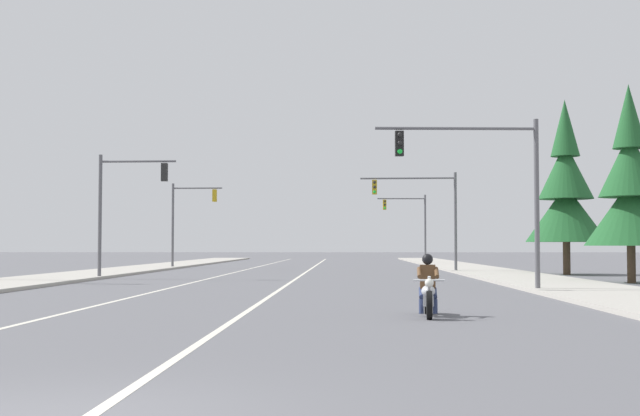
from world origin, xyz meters
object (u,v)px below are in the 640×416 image
(traffic_signal_mid_left, at_px, (187,213))
(conifer_tree_right_verge_near, at_px, (630,191))
(traffic_signal_near_left, at_px, (121,198))
(motorcycle_with_rider, at_px, (428,291))
(traffic_signal_mid_right, at_px, (427,205))
(conifer_tree_right_verge_far, at_px, (566,194))
(traffic_signal_near_right, at_px, (489,176))
(traffic_signal_far_right, at_px, (412,219))

(traffic_signal_mid_left, height_order, conifer_tree_right_verge_near, conifer_tree_right_verge_near)
(traffic_signal_near_left, xyz_separation_m, conifer_tree_right_verge_near, (23.82, -3.75, 0.03))
(traffic_signal_mid_left, bearing_deg, traffic_signal_near_left, -88.70)
(motorcycle_with_rider, height_order, traffic_signal_mid_right, traffic_signal_mid_right)
(conifer_tree_right_verge_far, bearing_deg, traffic_signal_mid_right, 152.78)
(traffic_signal_near_right, height_order, conifer_tree_right_verge_far, conifer_tree_right_verge_far)
(traffic_signal_near_right, xyz_separation_m, traffic_signal_mid_left, (-16.74, 30.28, -0.14))
(traffic_signal_near_left, height_order, conifer_tree_right_verge_near, conifer_tree_right_verge_near)
(traffic_signal_near_left, height_order, traffic_signal_mid_right, same)
(conifer_tree_right_verge_near, bearing_deg, traffic_signal_mid_right, 117.79)
(traffic_signal_mid_right, height_order, traffic_signal_mid_left, same)
(traffic_signal_mid_right, distance_m, conifer_tree_right_verge_far, 8.49)
(traffic_signal_far_right, bearing_deg, traffic_signal_near_right, -90.98)
(conifer_tree_right_verge_near, relative_size, conifer_tree_right_verge_far, 0.88)
(traffic_signal_far_right, bearing_deg, conifer_tree_right_verge_far, -75.67)
(traffic_signal_near_right, bearing_deg, conifer_tree_right_verge_far, 67.36)
(motorcycle_with_rider, height_order, conifer_tree_right_verge_far, conifer_tree_right_verge_far)
(traffic_signal_mid_right, relative_size, traffic_signal_far_right, 1.00)
(conifer_tree_right_verge_near, bearing_deg, traffic_signal_far_right, 100.41)
(traffic_signal_mid_right, relative_size, traffic_signal_mid_left, 1.00)
(motorcycle_with_rider, xyz_separation_m, traffic_signal_near_right, (3.21, 10.23, 3.57))
(motorcycle_with_rider, height_order, traffic_signal_mid_left, traffic_signal_mid_left)
(motorcycle_with_rider, distance_m, conifer_tree_right_verge_near, 20.91)
(traffic_signal_near_right, distance_m, traffic_signal_mid_right, 21.78)
(traffic_signal_mid_right, height_order, conifer_tree_right_verge_near, conifer_tree_right_verge_near)
(traffic_signal_mid_right, xyz_separation_m, conifer_tree_right_verge_near, (7.59, -14.40, -0.10))
(traffic_signal_near_left, bearing_deg, motorcycle_with_rider, -58.48)
(traffic_signal_mid_left, bearing_deg, traffic_signal_mid_right, -27.01)
(traffic_signal_near_right, relative_size, conifer_tree_right_verge_far, 0.62)
(conifer_tree_right_verge_near, bearing_deg, traffic_signal_near_left, 171.06)
(motorcycle_with_rider, relative_size, conifer_tree_right_verge_near, 0.25)
(traffic_signal_mid_right, bearing_deg, traffic_signal_near_right, -89.81)
(traffic_signal_near_left, bearing_deg, conifer_tree_right_verge_near, -8.94)
(traffic_signal_mid_right, bearing_deg, traffic_signal_far_right, 87.89)
(traffic_signal_mid_right, bearing_deg, traffic_signal_near_left, -146.73)
(traffic_signal_near_left, xyz_separation_m, traffic_signal_mid_right, (16.23, 10.65, 0.13))
(motorcycle_with_rider, height_order, conifer_tree_right_verge_near, conifer_tree_right_verge_near)
(traffic_signal_near_left, bearing_deg, traffic_signal_mid_right, 33.27)
(traffic_signal_near_right, relative_size, conifer_tree_right_verge_near, 0.70)
(traffic_signal_near_left, distance_m, traffic_signal_mid_right, 19.41)
(motorcycle_with_rider, height_order, traffic_signal_far_right, traffic_signal_far_right)
(traffic_signal_mid_left, xyz_separation_m, conifer_tree_right_verge_near, (24.25, -22.89, 0.04))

